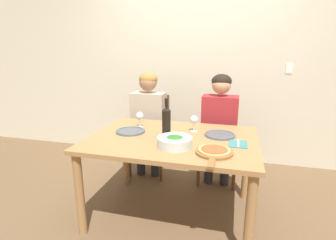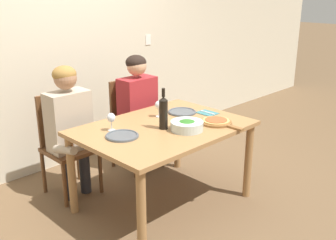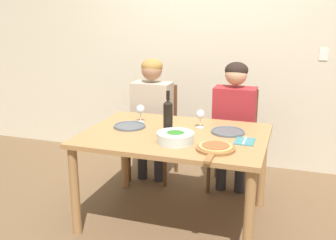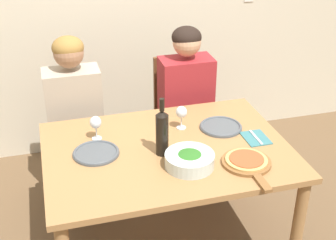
{
  "view_description": "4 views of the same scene",
  "coord_description": "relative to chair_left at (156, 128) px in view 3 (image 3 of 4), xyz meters",
  "views": [
    {
      "loc": [
        0.5,
        -2.06,
        1.47
      ],
      "look_at": [
        -0.07,
        0.11,
        0.86
      ],
      "focal_mm": 28.0,
      "sensor_mm": 36.0,
      "label": 1
    },
    {
      "loc": [
        -2.19,
        -2.26,
        1.85
      ],
      "look_at": [
        0.04,
        -0.02,
        0.79
      ],
      "focal_mm": 42.0,
      "sensor_mm": 36.0,
      "label": 2
    },
    {
      "loc": [
        0.87,
        -2.79,
        1.67
      ],
      "look_at": [
        -0.1,
        0.14,
        0.81
      ],
      "focal_mm": 42.0,
      "sensor_mm": 36.0,
      "label": 3
    },
    {
      "loc": [
        -0.61,
        -2.23,
        2.17
      ],
      "look_at": [
        0.03,
        0.11,
        0.87
      ],
      "focal_mm": 50.0,
      "sensor_mm": 36.0,
      "label": 4
    }
  ],
  "objects": [
    {
      "name": "dinner_plate_right",
      "position": [
        0.86,
        -0.69,
        0.25
      ],
      "size": [
        0.27,
        0.27,
        0.02
      ],
      "color": "#4C5156",
      "rests_on": "dining_table"
    },
    {
      "name": "wine_glass_left",
      "position": [
        0.09,
        -0.62,
        0.34
      ],
      "size": [
        0.07,
        0.07,
        0.15
      ],
      "color": "silver",
      "rests_on": "dining_table"
    },
    {
      "name": "wine_bottle",
      "position": [
        0.43,
        -0.88,
        0.38
      ],
      "size": [
        0.07,
        0.07,
        0.35
      ],
      "color": "black",
      "rests_on": "dining_table"
    },
    {
      "name": "chair_right",
      "position": [
        0.81,
        0.0,
        0.0
      ],
      "size": [
        0.42,
        0.42,
        0.94
      ],
      "color": "brown",
      "rests_on": "ground"
    },
    {
      "name": "dinner_plate_left",
      "position": [
        0.06,
        -0.79,
        0.25
      ],
      "size": [
        0.27,
        0.27,
        0.02
      ],
      "color": "#4C5156",
      "rests_on": "dining_table"
    },
    {
      "name": "dining_table",
      "position": [
        0.47,
        -0.83,
        0.14
      ],
      "size": [
        1.42,
        1.02,
        0.74
      ],
      "color": "#9E7042",
      "rests_on": "ground"
    },
    {
      "name": "chair_left",
      "position": [
        0.0,
        0.0,
        0.0
      ],
      "size": [
        0.42,
        0.42,
        0.94
      ],
      "color": "brown",
      "rests_on": "ground"
    },
    {
      "name": "ground_plane",
      "position": [
        0.47,
        -0.83,
        -0.5
      ],
      "size": [
        40.0,
        40.0,
        0.0
      ],
      "primitive_type": "plane",
      "color": "brown"
    },
    {
      "name": "person_man",
      "position": [
        0.81,
        -0.11,
        0.23
      ],
      "size": [
        0.47,
        0.51,
        1.22
      ],
      "color": "#28282D",
      "rests_on": "ground"
    },
    {
      "name": "broccoli_bowl",
      "position": [
        0.54,
        -1.04,
        0.28
      ],
      "size": [
        0.27,
        0.27,
        0.08
      ],
      "color": "silver",
      "rests_on": "dining_table"
    },
    {
      "name": "back_wall",
      "position": [
        0.47,
        0.59,
        0.85
      ],
      "size": [
        10.0,
        0.06,
        2.7
      ],
      "color": "beige",
      "rests_on": "ground"
    },
    {
      "name": "person_woman",
      "position": [
        0.0,
        -0.11,
        0.23
      ],
      "size": [
        0.47,
        0.51,
        1.22
      ],
      "color": "#28282D",
      "rests_on": "ground"
    },
    {
      "name": "wine_glass_right",
      "position": [
        0.62,
        -0.62,
        0.34
      ],
      "size": [
        0.07,
        0.07,
        0.15
      ],
      "color": "silver",
      "rests_on": "dining_table"
    },
    {
      "name": "pizza_on_board",
      "position": [
        0.84,
        -1.11,
        0.25
      ],
      "size": [
        0.27,
        0.41,
        0.04
      ],
      "color": "brown",
      "rests_on": "dining_table"
    },
    {
      "name": "fork_on_napkin",
      "position": [
        1.01,
        -0.87,
        0.24
      ],
      "size": [
        0.14,
        0.18,
        0.01
      ],
      "color": "#387075",
      "rests_on": "dining_table"
    }
  ]
}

